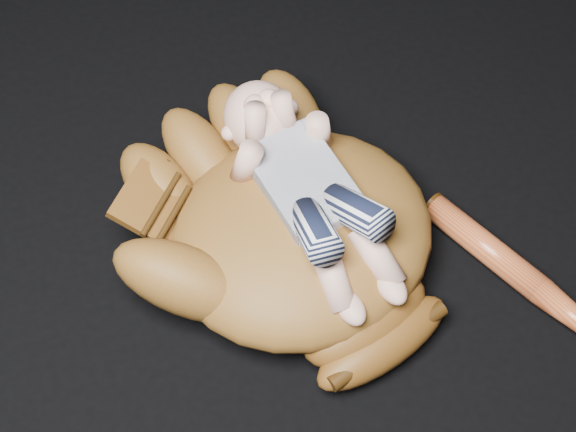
# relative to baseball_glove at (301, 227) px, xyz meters

# --- Properties ---
(baseball_glove) EXTENTS (0.62, 0.66, 0.17)m
(baseball_glove) POSITION_rel_baseball_glove_xyz_m (0.00, 0.00, 0.00)
(baseball_glove) COLOR #5C3713
(baseball_glove) RESTS_ON ground
(newborn_baby) EXTENTS (0.24, 0.42, 0.16)m
(newborn_baby) POSITION_rel_baseball_glove_xyz_m (0.02, 0.01, 0.06)
(newborn_baby) COLOR #DDA48E
(newborn_baby) RESTS_ON baseball_glove
(baseball_bat) EXTENTS (0.23, 0.43, 0.04)m
(baseball_bat) POSITION_rel_baseball_glove_xyz_m (0.31, -0.19, -0.06)
(baseball_bat) COLOR #A4441F
(baseball_bat) RESTS_ON ground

